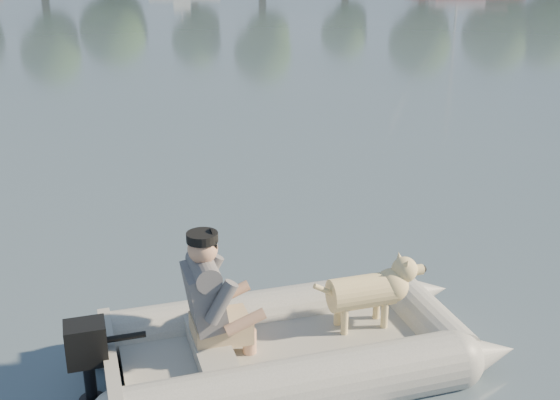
{
  "coord_description": "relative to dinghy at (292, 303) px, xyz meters",
  "views": [
    {
      "loc": [
        -0.29,
        -5.27,
        3.52
      ],
      "look_at": [
        0.34,
        2.11,
        0.75
      ],
      "focal_mm": 45.0,
      "sensor_mm": 36.0,
      "label": 1
    }
  ],
  "objects": [
    {
      "name": "water",
      "position": [
        -0.26,
        0.02,
        -0.61
      ],
      "size": [
        160.0,
        160.0,
        0.0
      ],
      "primitive_type": "plane",
      "color": "slate",
      "rests_on": "ground"
    },
    {
      "name": "dinghy",
      "position": [
        0.0,
        0.0,
        0.0
      ],
      "size": [
        5.47,
        4.43,
        1.42
      ],
      "primitive_type": null,
      "rotation": [
        0.0,
        0.0,
        0.21
      ],
      "color": "gray",
      "rests_on": "water"
    },
    {
      "name": "man",
      "position": [
        -0.71,
        -0.1,
        0.19
      ],
      "size": [
        0.86,
        0.78,
        1.11
      ],
      "primitive_type": null,
      "rotation": [
        0.0,
        0.0,
        0.21
      ],
      "color": "#5C5B5F",
      "rests_on": "dinghy"
    },
    {
      "name": "dog",
      "position": [
        0.64,
        0.19,
        -0.08
      ],
      "size": [
        1.01,
        0.54,
        0.64
      ],
      "primitive_type": null,
      "rotation": [
        0.0,
        0.0,
        0.21
      ],
      "color": "#D1C078",
      "rests_on": "dinghy"
    },
    {
      "name": "outboard_motor",
      "position": [
        -1.67,
        -0.36,
        -0.29
      ],
      "size": [
        0.48,
        0.38,
        0.81
      ],
      "primitive_type": null,
      "rotation": [
        0.0,
        0.0,
        0.21
      ],
      "color": "black",
      "rests_on": "dinghy"
    }
  ]
}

